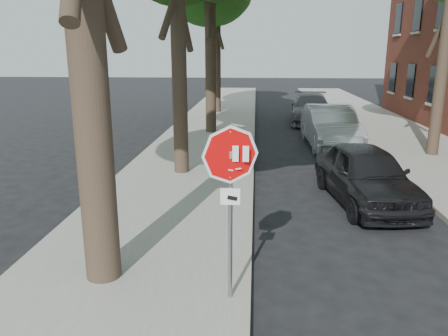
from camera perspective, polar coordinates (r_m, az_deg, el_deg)
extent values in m
plane|color=black|center=(6.89, 6.89, -17.43)|extent=(120.00, 120.00, 0.00)
cube|color=gray|center=(18.30, -2.64, 3.51)|extent=(4.00, 55.00, 0.12)
cube|color=gray|center=(19.26, 23.38, 2.86)|extent=(4.00, 55.00, 0.12)
cube|color=#9E9384|center=(18.18, 3.80, 3.43)|extent=(0.12, 55.00, 0.13)
cube|color=#9E9384|center=(18.69, 17.44, 3.08)|extent=(0.12, 55.00, 0.13)
cylinder|color=gray|center=(6.25, 0.84, -6.23)|extent=(0.06, 0.06, 2.60)
cube|color=#99999E|center=(5.95, 0.85, 1.77)|extent=(0.05, 0.06, 0.10)
cylinder|color=#99999E|center=(5.95, 0.85, 1.76)|extent=(0.76, 0.32, 0.82)
cylinder|color=white|center=(5.94, 0.84, 1.73)|extent=(0.76, 0.32, 0.82)
cylinder|color=red|center=(5.93, 0.84, 1.72)|extent=(0.68, 0.29, 0.74)
cube|color=white|center=(5.93, -1.19, 1.92)|extent=(0.08, 0.00, 0.22)
cube|color=white|center=(5.92, 0.16, 1.90)|extent=(0.08, 0.00, 0.22)
cube|color=white|center=(5.91, 1.51, 1.87)|extent=(0.08, 0.00, 0.22)
cube|color=white|center=(5.91, 2.87, 1.85)|extent=(0.08, 0.00, 0.22)
cube|color=silver|center=(5.97, -0.23, -0.07)|extent=(0.08, 0.00, 0.03)
cube|color=silver|center=(5.97, 0.82, -0.27)|extent=(0.08, 0.00, 0.03)
cube|color=silver|center=(5.96, 1.88, -0.11)|extent=(0.08, 0.00, 0.03)
cube|color=white|center=(6.11, 0.82, -3.74)|extent=(0.28, 0.02, 0.24)
cube|color=black|center=(6.10, 1.10, -3.96)|extent=(0.15, 0.00, 0.08)
cylinder|color=black|center=(13.06, -6.09, 20.09)|extent=(0.44, 0.44, 9.50)
cylinder|color=black|center=(19.97, -1.82, 19.05)|extent=(0.48, 0.48, 10.00)
cylinder|color=black|center=(26.93, -0.88, 16.92)|extent=(0.40, 0.40, 9.00)
cylinder|color=black|center=(17.08, 27.23, 16.52)|extent=(0.40, 0.40, 9.00)
imported|color=black|center=(11.41, 18.04, -0.81)|extent=(2.26, 4.45, 1.45)
imported|color=#A5A7AD|center=(17.85, 13.71, 5.28)|extent=(1.87, 5.00, 1.63)
imported|color=#515055|center=(23.93, 11.32, 7.61)|extent=(2.56, 5.36, 1.51)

